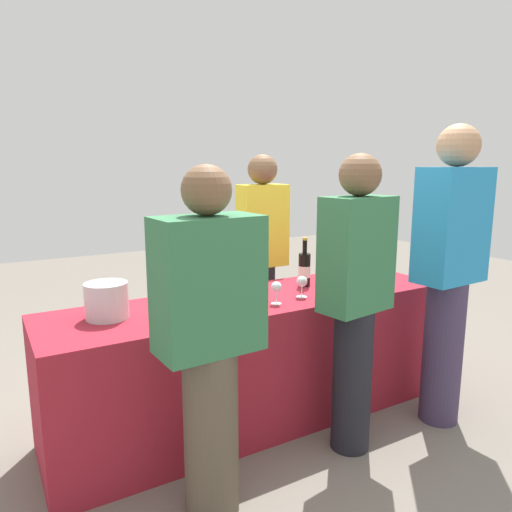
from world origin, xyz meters
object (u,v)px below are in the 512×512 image
(wine_bottle_1, at_px, (225,276))
(guest_0, at_px, (209,338))
(guest_2, at_px, (449,267))
(guest_1, at_px, (355,295))
(wine_glass_5, at_px, (362,270))
(wine_bottle_4, at_px, (347,262))
(wine_bottle_3, at_px, (330,264))
(wine_glass_0, at_px, (212,291))
(wine_glass_1, at_px, (237,288))
(wine_glass_4, at_px, (302,282))
(wine_bottle_0, at_px, (208,279))
(wine_glass_2, at_px, (253,284))
(ice_bucket, at_px, (107,301))
(wine_glass_3, at_px, (276,288))
(server_pouring, at_px, (262,253))
(wine_bottle_2, at_px, (304,269))

(wine_bottle_1, relative_size, guest_0, 0.20)
(wine_bottle_1, height_order, guest_2, guest_2)
(guest_1, bearing_deg, wine_glass_5, 36.05)
(wine_bottle_4, bearing_deg, wine_bottle_3, 158.46)
(wine_glass_0, bearing_deg, guest_0, -116.19)
(guest_0, xyz_separation_m, guest_1, (0.86, 0.07, 0.05))
(wine_glass_1, height_order, wine_glass_4, wine_glass_1)
(wine_bottle_0, height_order, wine_glass_5, wine_bottle_0)
(wine_glass_2, height_order, ice_bucket, ice_bucket)
(wine_bottle_0, relative_size, guest_1, 0.21)
(wine_bottle_3, distance_m, wine_glass_2, 0.73)
(wine_glass_1, bearing_deg, ice_bucket, 168.68)
(wine_glass_3, xyz_separation_m, guest_2, (0.92, -0.41, 0.10))
(guest_1, bearing_deg, guest_2, -12.41)
(wine_glass_1, distance_m, wine_glass_4, 0.41)
(wine_glass_3, bearing_deg, ice_bucket, 165.87)
(wine_bottle_0, bearing_deg, wine_glass_0, -108.76)
(wine_bottle_1, xyz_separation_m, wine_glass_0, (-0.20, -0.24, -0.01))
(guest_0, bearing_deg, wine_bottle_0, 62.79)
(wine_bottle_3, relative_size, guest_0, 0.20)
(wine_bottle_0, height_order, guest_2, guest_2)
(wine_glass_0, bearing_deg, ice_bucket, 165.70)
(wine_bottle_0, relative_size, wine_glass_5, 2.39)
(wine_bottle_1, bearing_deg, wine_glass_0, -129.50)
(ice_bucket, xyz_separation_m, guest_1, (1.13, -0.59, 0.01))
(server_pouring, height_order, guest_0, server_pouring)
(wine_bottle_1, xyz_separation_m, wine_bottle_4, (0.89, -0.07, 0.01))
(server_pouring, bearing_deg, wine_glass_1, 52.85)
(guest_1, bearing_deg, ice_bucket, 144.22)
(wine_bottle_2, bearing_deg, wine_glass_0, -167.17)
(wine_bottle_1, relative_size, wine_glass_2, 2.22)
(wine_bottle_0, height_order, wine_bottle_2, wine_bottle_0)
(wine_glass_1, xyz_separation_m, wine_glass_4, (0.41, -0.04, -0.01))
(wine_bottle_1, bearing_deg, guest_0, -120.87)
(wine_glass_1, distance_m, wine_glass_3, 0.22)
(wine_glass_0, distance_m, wine_glass_2, 0.27)
(ice_bucket, bearing_deg, wine_bottle_3, 3.23)
(wine_bottle_1, bearing_deg, wine_glass_4, -38.37)
(wine_glass_4, bearing_deg, server_pouring, 76.43)
(wine_glass_5, relative_size, guest_1, 0.09)
(wine_glass_5, distance_m, server_pouring, 0.79)
(wine_glass_2, height_order, guest_1, guest_1)
(wine_bottle_3, height_order, wine_glass_1, wine_bottle_3)
(wine_glass_3, height_order, wine_glass_5, wine_glass_5)
(wine_bottle_0, relative_size, wine_glass_2, 2.34)
(wine_bottle_2, distance_m, wine_bottle_3, 0.25)
(wine_glass_2, height_order, wine_glass_5, wine_glass_2)
(server_pouring, relative_size, guest_2, 0.91)
(wine_bottle_2, distance_m, wine_glass_1, 0.60)
(wine_glass_4, distance_m, guest_2, 0.85)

